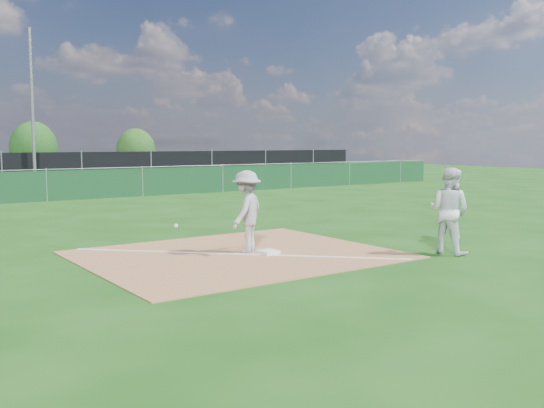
{
  "coord_description": "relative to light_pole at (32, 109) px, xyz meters",
  "views": [
    {
      "loc": [
        -6.5,
        -9.37,
        2.29
      ],
      "look_at": [
        0.88,
        1.0,
        1.0
      ],
      "focal_mm": 40.0,
      "sensor_mm": 36.0,
      "label": 1
    }
  ],
  "objects": [
    {
      "name": "foul_line",
      "position": [
        -1.5,
        -21.7,
        -3.98
      ],
      "size": [
        5.01,
        5.01,
        0.01
      ],
      "primitive_type": "cube",
      "rotation": [
        0.0,
        0.0,
        0.79
      ],
      "color": "white",
      "rests_on": "infield_dirt"
    },
    {
      "name": "first_base",
      "position": [
        -0.97,
        -22.05,
        -3.94
      ],
      "size": [
        0.39,
        0.39,
        0.08
      ],
      "primitive_type": "cube",
      "rotation": [
        0.0,
        0.0,
        0.08
      ],
      "color": "white",
      "rests_on": "infield_dirt"
    },
    {
      "name": "green_fence",
      "position": [
        -1.5,
        -7.7,
        -3.4
      ],
      "size": [
        44.0,
        0.05,
        1.2
      ],
      "primitive_type": "cube",
      "color": "#0E361A",
      "rests_on": "ground"
    },
    {
      "name": "infield_dirt",
      "position": [
        -1.5,
        -21.7,
        -3.99
      ],
      "size": [
        6.0,
        5.0,
        0.02
      ],
      "primitive_type": "cube",
      "color": "#98653D",
      "rests_on": "ground"
    },
    {
      "name": "car_right",
      "position": [
        2.25,
        4.86,
        -3.32
      ],
      "size": [
        4.89,
        2.72,
        1.34
      ],
      "primitive_type": "imported",
      "rotation": [
        0.0,
        0.0,
        1.76
      ],
      "color": "black",
      "rests_on": "parking_lot"
    },
    {
      "name": "runner",
      "position": [
        2.17,
        -24.08,
        -3.11
      ],
      "size": [
        0.84,
        0.99,
        1.79
      ],
      "primitive_type": "imported",
      "rotation": [
        0.0,
        0.0,
        1.77
      ],
      "color": "white",
      "rests_on": "ground"
    },
    {
      "name": "ground",
      "position": [
        -1.5,
        -12.7,
        -4.0
      ],
      "size": [
        90.0,
        90.0,
        0.0
      ],
      "primitive_type": "plane",
      "color": "#14440E",
      "rests_on": "ground"
    },
    {
      "name": "tree_right",
      "position": [
        9.6,
        9.81,
        -2.28
      ],
      "size": [
        2.82,
        2.82,
        3.35
      ],
      "color": "#382316",
      "rests_on": "ground"
    },
    {
      "name": "black_fence",
      "position": [
        -1.5,
        0.3,
        -3.1
      ],
      "size": [
        46.0,
        0.04,
        1.8
      ],
      "primitive_type": "cube",
      "color": "black",
      "rests_on": "ground"
    },
    {
      "name": "light_pole",
      "position": [
        0.0,
        0.0,
        0.0
      ],
      "size": [
        0.16,
        0.16,
        8.0
      ],
      "primitive_type": "cylinder",
      "color": "slate",
      "rests_on": "ground"
    },
    {
      "name": "tree_mid",
      "position": [
        3.0,
        12.14,
        -2.05
      ],
      "size": [
        3.19,
        3.19,
        3.78
      ],
      "color": "#382316",
      "rests_on": "ground"
    },
    {
      "name": "play_at_first",
      "position": [
        -1.19,
        -21.59,
        -3.13
      ],
      "size": [
        2.26,
        1.14,
        1.7
      ],
      "color": "#AEAEB0",
      "rests_on": "infield_dirt"
    }
  ]
}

